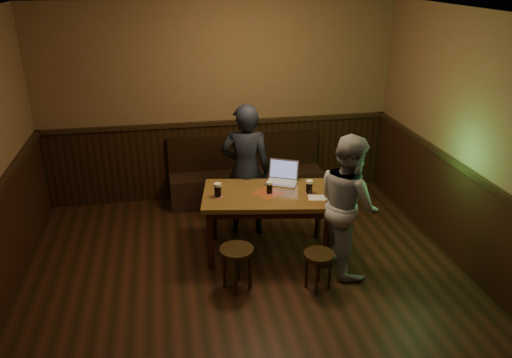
{
  "coord_description": "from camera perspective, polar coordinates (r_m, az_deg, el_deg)",
  "views": [
    {
      "loc": [
        -0.74,
        -3.86,
        3.21
      ],
      "look_at": [
        0.19,
        1.13,
        1.02
      ],
      "focal_mm": 35.0,
      "sensor_mm": 36.0,
      "label": 1
    }
  ],
  "objects": [
    {
      "name": "person_suit",
      "position": [
        6.19,
        -1.18,
        0.99
      ],
      "size": [
        0.69,
        0.52,
        1.71
      ],
      "primitive_type": "imported",
      "rotation": [
        0.0,
        0.0,
        2.95
      ],
      "color": "black",
      "rests_on": "ground"
    },
    {
      "name": "menu",
      "position": [
        5.66,
        7.1,
        -2.13
      ],
      "size": [
        0.25,
        0.19,
        0.0
      ],
      "primitive_type": "cube",
      "rotation": [
        0.0,
        0.0,
        -0.21
      ],
      "color": "silver",
      "rests_on": "pub_table"
    },
    {
      "name": "stool_right",
      "position": [
        5.34,
        7.18,
        -9.21
      ],
      "size": [
        0.42,
        0.42,
        0.44
      ],
      "rotation": [
        0.0,
        0.0,
        -0.39
      ],
      "color": "black",
      "rests_on": "ground"
    },
    {
      "name": "bench",
      "position": [
        7.29,
        -1.14,
        -0.08
      ],
      "size": [
        2.2,
        0.5,
        0.95
      ],
      "color": "black",
      "rests_on": "ground"
    },
    {
      "name": "pub_table",
      "position": [
        5.78,
        1.31,
        -2.56
      ],
      "size": [
        1.59,
        1.07,
        0.79
      ],
      "rotation": [
        0.0,
        0.0,
        -0.16
      ],
      "color": "#503716",
      "rests_on": "ground"
    },
    {
      "name": "laptop",
      "position": [
        6.02,
        3.03,
        0.28
      ],
      "size": [
        0.45,
        0.41,
        0.25
      ],
      "rotation": [
        0.0,
        0.0,
        -0.44
      ],
      "color": "silver",
      "rests_on": "pub_table"
    },
    {
      "name": "pint_left",
      "position": [
        5.62,
        -4.4,
        -1.27
      ],
      "size": [
        0.11,
        0.11,
        0.17
      ],
      "color": "maroon",
      "rests_on": "pub_table"
    },
    {
      "name": "room",
      "position": [
        4.6,
        -0.24,
        -2.54
      ],
      "size": [
        5.04,
        6.04,
        2.84
      ],
      "color": "black",
      "rests_on": "ground"
    },
    {
      "name": "person_grey",
      "position": [
        5.55,
        10.47,
        -2.83
      ],
      "size": [
        0.7,
        0.85,
        1.59
      ],
      "primitive_type": "imported",
      "rotation": [
        0.0,
        0.0,
        1.71
      ],
      "color": "gray",
      "rests_on": "ground"
    },
    {
      "name": "stool_left",
      "position": [
        5.3,
        -2.21,
        -8.85
      ],
      "size": [
        0.44,
        0.44,
        0.49
      ],
      "rotation": [
        0.0,
        0.0,
        -0.26
      ],
      "color": "black",
      "rests_on": "ground"
    },
    {
      "name": "pint_mid",
      "position": [
        5.7,
        1.55,
        -0.99
      ],
      "size": [
        0.09,
        0.09,
        0.15
      ],
      "color": "maroon",
      "rests_on": "pub_table"
    },
    {
      "name": "pint_right",
      "position": [
        5.73,
        6.1,
        -0.89
      ],
      "size": [
        0.1,
        0.1,
        0.16
      ],
      "color": "maroon",
      "rests_on": "pub_table"
    }
  ]
}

